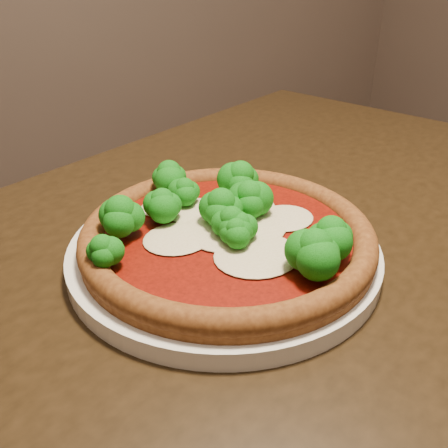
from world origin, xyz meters
TOP-DOWN VIEW (x-y plane):
  - dining_table at (-0.20, 0.05)m, footprint 1.26×1.09m
  - plate at (-0.27, 0.09)m, footprint 0.31×0.31m
  - pizza at (-0.27, 0.09)m, footprint 0.29×0.29m

SIDE VIEW (x-z plane):
  - dining_table at x=-0.20m, z-range 0.27..1.02m
  - plate at x=-0.27m, z-range 0.75..0.77m
  - pizza at x=-0.27m, z-range 0.75..0.82m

